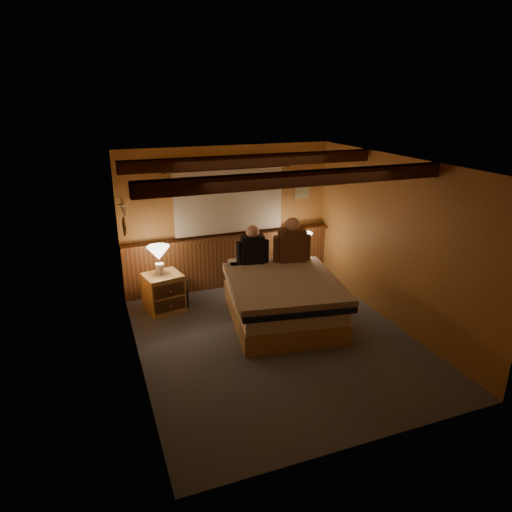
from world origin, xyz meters
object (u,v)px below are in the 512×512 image
nightstand_right (301,275)px  person_right (292,243)px  bed (282,298)px  nightstand_left (164,292)px  duffel_bag (171,295)px  lamp_right (301,241)px  person_left (253,248)px  lamp_left (159,255)px

nightstand_right → person_right: bearing=-136.4°
bed → person_right: 0.96m
bed → nightstand_left: (-1.57, 0.92, -0.05)m
nightstand_right → duffel_bag: (-2.21, 0.12, -0.08)m
bed → person_right: bearing=63.6°
person_right → lamp_right: bearing=57.8°
bed → nightstand_right: bearing=59.6°
nightstand_right → duffel_bag: size_ratio=0.84×
nightstand_right → person_left: (-0.96, -0.20, 0.67)m
nightstand_right → bed: bearing=-130.3°
nightstand_right → person_right: 0.86m
person_right → nightstand_left: bearing=-178.6°
duffel_bag → person_left: bearing=-1.6°
duffel_bag → nightstand_left: bearing=-120.7°
nightstand_left → duffel_bag: 0.23m
nightstand_left → duffel_bag: bearing=34.4°
nightstand_right → person_left: bearing=-168.7°
duffel_bag → lamp_right: bearing=11.0°
bed → nightstand_right: 1.22m
bed → lamp_right: (0.78, 0.98, 0.49)m
person_right → duffel_bag: person_right is taller
lamp_left → lamp_right: bearing=0.6°
nightstand_right → person_left: 1.18m
nightstand_left → nightstand_right: size_ratio=1.25×
person_left → lamp_left: bearing=-179.4°
nightstand_right → duffel_bag: nightstand_right is taller
lamp_left → lamp_right: lamp_left is taller
bed → nightstand_right: bed is taller
lamp_right → duffel_bag: lamp_right is taller
lamp_left → duffel_bag: size_ratio=0.74×
lamp_left → lamp_right: 2.38m
nightstand_right → person_right: size_ratio=0.68×
nightstand_left → bed: bearing=-42.3°
nightstand_left → lamp_left: (-0.03, 0.04, 0.61)m
nightstand_right → lamp_right: bearing=77.9°
nightstand_right → lamp_right: lamp_right is taller
nightstand_left → lamp_left: lamp_left is taller
lamp_right → person_right: 0.54m
nightstand_left → person_left: 1.53m
lamp_right → duffel_bag: size_ratio=0.81×
bed → duffel_bag: bearing=153.0°
person_left → bed: bearing=-66.2°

